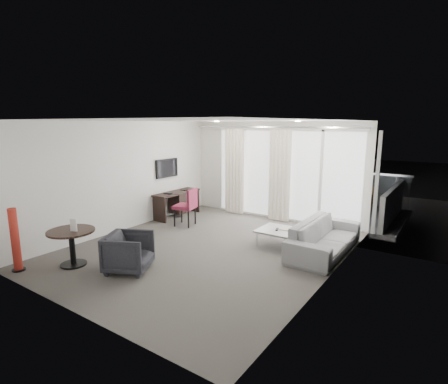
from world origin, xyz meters
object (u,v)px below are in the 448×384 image
Objects in this scene: red_lamp at (15,240)px; tub_armchair at (129,252)px; rattan_chair_a at (320,203)px; rattan_chair_b at (362,200)px; round_table at (72,248)px; desk at (177,204)px; sofa at (325,237)px; desk_chair at (185,207)px; coffee_table at (277,237)px.

red_lamp is 1.51× the size of tub_armchair.
rattan_chair_b is at bearing 68.70° from rattan_chair_a.
round_table is at bearing -97.94° from rattan_chair_a.
desk is at bearing -130.47° from rattan_chair_a.
rattan_chair_a reaches higher than round_table.
desk reaches higher than sofa.
desk_chair is 2.60m from coffee_table.
red_lamp is (-0.62, -3.77, 0.09)m from desk_chair.
rattan_chair_a is at bearing -130.91° from rattan_chair_b.
rattan_chair_b reaches higher than coffee_table.
desk is at bearing 84.39° from sofa.
round_table is at bearing -104.16° from desk_chair.
sofa is (4.30, -0.42, -0.02)m from desk.
desk is 0.67× the size of sofa.
sofa is (3.58, 3.21, -0.01)m from round_table.
red_lamp reaches higher than tub_armchair.
tub_armchair is 6.97m from rattan_chair_b.
coffee_table is at bearing 49.47° from round_table.
desk_chair reaches higher than rattan_chair_b.
desk is at bearing 1.21° from tub_armchair.
sofa is 2.92× the size of rattan_chair_a.
desk_chair is 1.15× the size of round_table.
red_lamp is at bearing -130.55° from coffee_table.
rattan_chair_a is (3.28, 2.19, 0.03)m from desk.
round_table is at bearing 84.35° from tub_armchair.
red_lamp reaches higher than round_table.
desk_chair is 5.15m from rattan_chair_b.
rattan_chair_a reaches higher than desk.
coffee_table is 0.35× the size of sofa.
coffee_table is 1.02× the size of rattan_chair_a.
rattan_chair_b is (4.14, 3.32, 0.03)m from desk.
red_lamp reaches higher than rattan_chair_a.
coffee_table is 0.98m from sofa.
sofa is at bearing 43.08° from red_lamp.
rattan_chair_a reaches higher than sofa.
rattan_chair_a is (1.53, 5.41, 0.04)m from tub_armchair.
coffee_table is at bearing 49.45° from red_lamp.
rattan_chair_b is at bearing 63.80° from round_table.
sofa is (2.54, 2.80, -0.02)m from tub_armchair.
round_table reaches higher than sofa.
desk_chair is at bearing -6.76° from tub_armchair.
round_table is (0.72, -3.63, -0.02)m from desk.
tub_armchair is at bearing -89.94° from rattan_chair_a.
desk is at bearing 130.28° from desk_chair.
tub_armchair is at bearing -82.98° from desk_chair.
tub_armchair is 3.09m from coffee_table.
rattan_chair_b is (0.86, 1.14, -0.00)m from rattan_chair_a.
desk_chair reaches higher than coffee_table.
coffee_table is at bearing -105.46° from rattan_chair_b.
sofa is at bearing -91.41° from rattan_chair_b.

